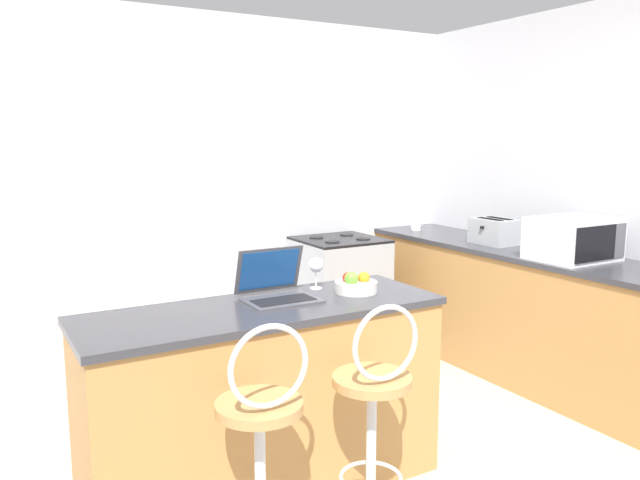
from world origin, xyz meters
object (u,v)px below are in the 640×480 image
(bar_stool_far, at_px, (374,425))
(stove_range, at_px, (339,295))
(wine_glass_short, at_px, (316,266))
(laptop, at_px, (276,286))
(fruit_bowl, at_px, (356,285))
(bar_stool_near, at_px, (262,456))
(microwave, at_px, (574,239))
(toaster, at_px, (494,231))
(mug_white, at_px, (416,224))

(bar_stool_far, xyz_separation_m, stove_range, (1.11, 2.06, -0.03))
(bar_stool_far, relative_size, wine_glass_short, 6.29)
(laptop, xyz_separation_m, fruit_bowl, (0.41, -0.08, -0.02))
(bar_stool_near, relative_size, bar_stool_far, 1.00)
(bar_stool_far, bearing_deg, laptop, 103.26)
(microwave, bearing_deg, stove_range, 119.65)
(laptop, bearing_deg, stove_range, 48.75)
(laptop, xyz_separation_m, stove_range, (1.25, 1.43, -0.52))
(bar_stool_far, xyz_separation_m, laptop, (-0.15, 0.63, 0.49))
(toaster, xyz_separation_m, wine_glass_short, (-1.85, -0.56, 0.03))
(bar_stool_near, xyz_separation_m, microwave, (2.48, 0.57, 0.57))
(bar_stool_far, distance_m, fruit_bowl, 0.76)
(toaster, height_order, mug_white, toaster)
(fruit_bowl, xyz_separation_m, mug_white, (1.66, 1.58, 0.01))
(bar_stool_far, height_order, stove_range, bar_stool_far)
(microwave, bearing_deg, toaster, 88.63)
(bar_stool_near, distance_m, microwave, 2.60)
(bar_stool_far, distance_m, laptop, 0.81)
(wine_glass_short, bearing_deg, laptop, -162.90)
(stove_range, relative_size, mug_white, 8.94)
(bar_stool_far, bearing_deg, microwave, 16.28)
(bar_stool_near, xyz_separation_m, bar_stool_far, (0.52, 0.00, 0.00))
(toaster, distance_m, stove_range, 1.29)
(microwave, distance_m, wine_glass_short, 1.84)
(bar_stool_near, distance_m, bar_stool_far, 0.52)
(toaster, bearing_deg, bar_stool_far, -147.13)
(toaster, height_order, stove_range, toaster)
(microwave, distance_m, stove_range, 1.81)
(microwave, xyz_separation_m, mug_white, (-0.04, 1.56, -0.09))
(laptop, relative_size, wine_glass_short, 2.10)
(wine_glass_short, relative_size, mug_white, 1.59)
(microwave, relative_size, toaster, 1.63)
(fruit_bowl, bearing_deg, bar_stool_near, -145.14)
(laptop, height_order, fruit_bowl, laptop)
(bar_stool_far, bearing_deg, wine_glass_short, 80.24)
(bar_stool_far, height_order, microwave, microwave)
(bar_stool_far, relative_size, stove_range, 1.12)
(toaster, relative_size, stove_range, 0.34)
(laptop, bearing_deg, toaster, 16.92)
(bar_stool_far, height_order, laptop, laptop)
(microwave, relative_size, stove_range, 0.56)
(bar_stool_far, distance_m, microwave, 2.11)
(toaster, distance_m, mug_white, 0.86)
(bar_stool_near, relative_size, microwave, 1.99)
(microwave, bearing_deg, laptop, 178.40)
(toaster, bearing_deg, stove_range, 137.72)
(laptop, bearing_deg, fruit_bowl, -11.54)
(stove_range, relative_size, fruit_bowl, 4.26)
(laptop, bearing_deg, bar_stool_near, -120.76)
(bar_stool_far, bearing_deg, bar_stool_near, 180.00)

